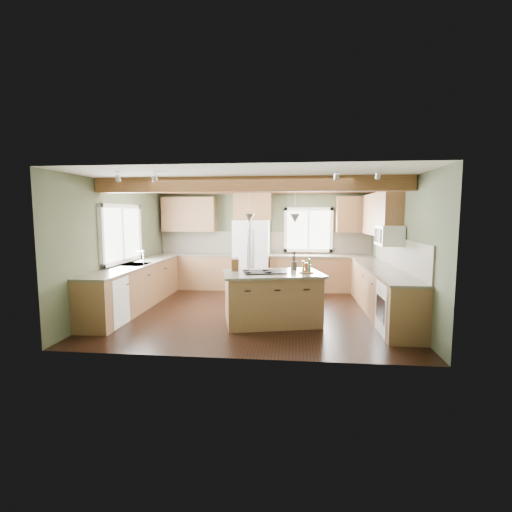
# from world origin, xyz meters

# --- Properties ---
(floor) EXTENTS (5.60, 5.60, 0.00)m
(floor) POSITION_xyz_m (0.00, 0.00, 0.00)
(floor) COLOR black
(floor) RESTS_ON ground
(ceiling) EXTENTS (5.60, 5.60, 0.00)m
(ceiling) POSITION_xyz_m (0.00, 0.00, 2.60)
(ceiling) COLOR silver
(ceiling) RESTS_ON wall_back
(wall_back) EXTENTS (5.60, 0.00, 5.60)m
(wall_back) POSITION_xyz_m (0.00, 2.50, 1.30)
(wall_back) COLOR #4C553C
(wall_back) RESTS_ON ground
(wall_left) EXTENTS (0.00, 5.00, 5.00)m
(wall_left) POSITION_xyz_m (-2.80, 0.00, 1.30)
(wall_left) COLOR #4C553C
(wall_left) RESTS_ON ground
(wall_right) EXTENTS (0.00, 5.00, 5.00)m
(wall_right) POSITION_xyz_m (2.80, 0.00, 1.30)
(wall_right) COLOR #4C553C
(wall_right) RESTS_ON ground
(ceiling_beam) EXTENTS (5.55, 0.26, 0.26)m
(ceiling_beam) POSITION_xyz_m (0.00, -0.77, 2.47)
(ceiling_beam) COLOR #4E2A16
(ceiling_beam) RESTS_ON ceiling
(soffit_trim) EXTENTS (5.55, 0.20, 0.10)m
(soffit_trim) POSITION_xyz_m (0.00, 2.40, 2.54)
(soffit_trim) COLOR #4E2A16
(soffit_trim) RESTS_ON ceiling
(backsplash_back) EXTENTS (5.58, 0.03, 0.58)m
(backsplash_back) POSITION_xyz_m (0.00, 2.48, 1.21)
(backsplash_back) COLOR brown
(backsplash_back) RESTS_ON wall_back
(backsplash_right) EXTENTS (0.03, 3.70, 0.58)m
(backsplash_right) POSITION_xyz_m (2.78, 0.05, 1.21)
(backsplash_right) COLOR brown
(backsplash_right) RESTS_ON wall_right
(base_cab_back_left) EXTENTS (2.02, 0.60, 0.88)m
(base_cab_back_left) POSITION_xyz_m (-1.79, 2.20, 0.44)
(base_cab_back_left) COLOR brown
(base_cab_back_left) RESTS_ON floor
(counter_back_left) EXTENTS (2.06, 0.64, 0.04)m
(counter_back_left) POSITION_xyz_m (-1.79, 2.20, 0.90)
(counter_back_left) COLOR #494136
(counter_back_left) RESTS_ON base_cab_back_left
(base_cab_back_right) EXTENTS (2.62, 0.60, 0.88)m
(base_cab_back_right) POSITION_xyz_m (1.49, 2.20, 0.44)
(base_cab_back_right) COLOR brown
(base_cab_back_right) RESTS_ON floor
(counter_back_right) EXTENTS (2.66, 0.64, 0.04)m
(counter_back_right) POSITION_xyz_m (1.49, 2.20, 0.90)
(counter_back_right) COLOR #494136
(counter_back_right) RESTS_ON base_cab_back_right
(base_cab_left) EXTENTS (0.60, 3.70, 0.88)m
(base_cab_left) POSITION_xyz_m (-2.50, 0.05, 0.44)
(base_cab_left) COLOR brown
(base_cab_left) RESTS_ON floor
(counter_left) EXTENTS (0.64, 3.74, 0.04)m
(counter_left) POSITION_xyz_m (-2.50, 0.05, 0.90)
(counter_left) COLOR #494136
(counter_left) RESTS_ON base_cab_left
(base_cab_right) EXTENTS (0.60, 3.70, 0.88)m
(base_cab_right) POSITION_xyz_m (2.50, 0.05, 0.44)
(base_cab_right) COLOR brown
(base_cab_right) RESTS_ON floor
(counter_right) EXTENTS (0.64, 3.74, 0.04)m
(counter_right) POSITION_xyz_m (2.50, 0.05, 0.90)
(counter_right) COLOR #494136
(counter_right) RESTS_ON base_cab_right
(upper_cab_back_left) EXTENTS (1.40, 0.35, 0.90)m
(upper_cab_back_left) POSITION_xyz_m (-1.99, 2.33, 1.95)
(upper_cab_back_left) COLOR brown
(upper_cab_back_left) RESTS_ON wall_back
(upper_cab_over_fridge) EXTENTS (0.96, 0.35, 0.70)m
(upper_cab_over_fridge) POSITION_xyz_m (-0.30, 2.33, 2.15)
(upper_cab_over_fridge) COLOR brown
(upper_cab_over_fridge) RESTS_ON wall_back
(upper_cab_right) EXTENTS (0.35, 2.20, 0.90)m
(upper_cab_right) POSITION_xyz_m (2.62, 0.90, 1.95)
(upper_cab_right) COLOR brown
(upper_cab_right) RESTS_ON wall_right
(upper_cab_back_corner) EXTENTS (0.90, 0.35, 0.90)m
(upper_cab_back_corner) POSITION_xyz_m (2.30, 2.33, 1.95)
(upper_cab_back_corner) COLOR brown
(upper_cab_back_corner) RESTS_ON wall_back
(window_left) EXTENTS (0.04, 1.60, 1.05)m
(window_left) POSITION_xyz_m (-2.78, 0.05, 1.55)
(window_left) COLOR white
(window_left) RESTS_ON wall_left
(window_back) EXTENTS (1.10, 0.04, 1.00)m
(window_back) POSITION_xyz_m (1.15, 2.48, 1.55)
(window_back) COLOR white
(window_back) RESTS_ON wall_back
(sink) EXTENTS (0.50, 0.65, 0.03)m
(sink) POSITION_xyz_m (-2.50, 0.05, 0.91)
(sink) COLOR #262628
(sink) RESTS_ON counter_left
(faucet) EXTENTS (0.02, 0.02, 0.28)m
(faucet) POSITION_xyz_m (-2.32, 0.05, 1.05)
(faucet) COLOR #B2B2B7
(faucet) RESTS_ON sink
(dishwasher) EXTENTS (0.60, 0.60, 0.84)m
(dishwasher) POSITION_xyz_m (-2.49, -1.25, 0.43)
(dishwasher) COLOR white
(dishwasher) RESTS_ON floor
(oven) EXTENTS (0.60, 0.72, 0.84)m
(oven) POSITION_xyz_m (2.49, -1.25, 0.43)
(oven) COLOR white
(oven) RESTS_ON floor
(microwave) EXTENTS (0.40, 0.70, 0.38)m
(microwave) POSITION_xyz_m (2.58, -0.05, 1.55)
(microwave) COLOR white
(microwave) RESTS_ON wall_right
(pendant_left) EXTENTS (0.18, 0.18, 0.16)m
(pendant_left) POSITION_xyz_m (0.01, -0.87, 1.88)
(pendant_left) COLOR #B2B2B7
(pendant_left) RESTS_ON ceiling
(pendant_right) EXTENTS (0.18, 0.18, 0.16)m
(pendant_right) POSITION_xyz_m (0.79, -0.68, 1.88)
(pendant_right) COLOR #B2B2B7
(pendant_right) RESTS_ON ceiling
(refrigerator) EXTENTS (0.90, 0.74, 1.80)m
(refrigerator) POSITION_xyz_m (-0.30, 2.12, 0.90)
(refrigerator) COLOR white
(refrigerator) RESTS_ON floor
(island) EXTENTS (1.81, 1.35, 0.88)m
(island) POSITION_xyz_m (0.40, -0.77, 0.44)
(island) COLOR brown
(island) RESTS_ON floor
(island_top) EXTENTS (1.94, 1.48, 0.04)m
(island_top) POSITION_xyz_m (0.40, -0.77, 0.90)
(island_top) COLOR #494136
(island_top) RESTS_ON island
(cooktop) EXTENTS (0.79, 0.62, 0.02)m
(cooktop) POSITION_xyz_m (0.27, -0.80, 0.93)
(cooktop) COLOR black
(cooktop) RESTS_ON island_top
(knife_block) EXTENTS (0.13, 0.10, 0.21)m
(knife_block) POSITION_xyz_m (-0.28, -0.67, 1.03)
(knife_block) COLOR brown
(knife_block) RESTS_ON island_top
(utensil_crock) EXTENTS (0.16, 0.16, 0.16)m
(utensil_crock) POSITION_xyz_m (0.78, -0.40, 1.00)
(utensil_crock) COLOR #453C37
(utensil_crock) RESTS_ON island_top
(bottle_tray) EXTENTS (0.36, 0.36, 0.24)m
(bottle_tray) POSITION_xyz_m (1.01, -0.77, 1.04)
(bottle_tray) COLOR brown
(bottle_tray) RESTS_ON island_top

